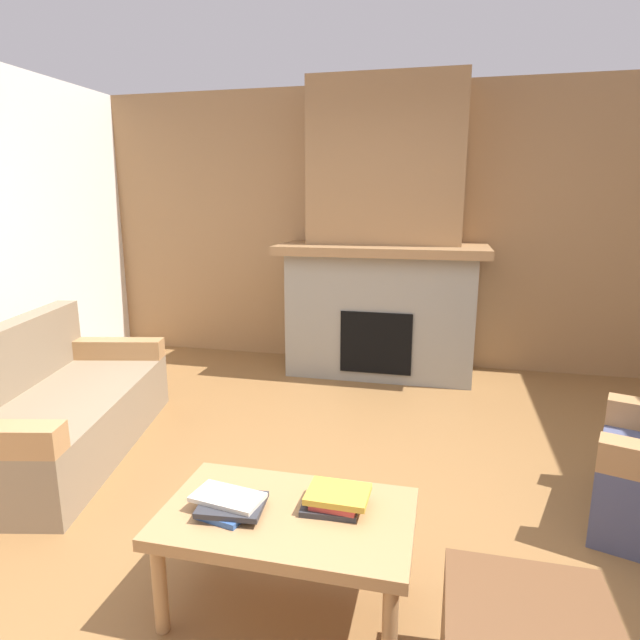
% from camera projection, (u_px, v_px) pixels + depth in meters
% --- Properties ---
extents(ground, '(9.00, 9.00, 0.00)m').
position_uv_depth(ground, '(318.00, 527.00, 2.73)').
color(ground, brown).
extents(wall_back_wood_panel, '(6.00, 0.12, 2.70)m').
position_uv_depth(wall_back_wood_panel, '(388.00, 229.00, 5.28)').
color(wall_back_wood_panel, '#997047').
rests_on(wall_back_wood_panel, ground).
extents(fireplace, '(1.90, 0.82, 2.70)m').
position_uv_depth(fireplace, '(383.00, 251.00, 4.96)').
color(fireplace, gray).
rests_on(fireplace, ground).
extents(couch, '(1.21, 1.94, 0.85)m').
position_uv_depth(couch, '(54.00, 411.00, 3.49)').
color(couch, '#847056').
rests_on(couch, ground).
extents(coffee_table, '(1.00, 0.60, 0.43)m').
position_uv_depth(coffee_table, '(287.00, 524.00, 2.13)').
color(coffee_table, '#A87A4C').
rests_on(coffee_table, ground).
extents(book_stack_near_edge, '(0.31, 0.24, 0.06)m').
position_uv_depth(book_stack_near_edge, '(230.00, 504.00, 2.11)').
color(book_stack_near_edge, '#335699').
rests_on(book_stack_near_edge, coffee_table).
extents(book_stack_center, '(0.27, 0.20, 0.07)m').
position_uv_depth(book_stack_center, '(335.00, 499.00, 2.13)').
color(book_stack_center, '#2D2D33').
rests_on(book_stack_center, coffee_table).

